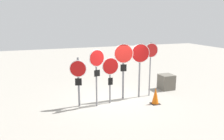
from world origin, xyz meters
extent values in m
plane|color=gray|center=(0.00, 0.00, 0.00)|extent=(40.00, 40.00, 0.00)
cylinder|color=slate|center=(-1.79, 0.09, 1.05)|extent=(0.09, 0.09, 2.11)
cylinder|color=white|center=(-1.81, 0.03, 1.65)|extent=(0.67, 0.24, 0.70)
cylinder|color=#AD0F0F|center=(-1.82, 0.01, 1.65)|extent=(0.62, 0.22, 0.64)
cube|color=black|center=(-1.81, 0.03, 1.09)|extent=(0.27, 0.11, 0.30)
cylinder|color=slate|center=(-1.09, -0.15, 1.21)|extent=(0.07, 0.07, 2.41)
cylinder|color=white|center=(-1.07, -0.21, 2.09)|extent=(0.69, 0.20, 0.71)
cylinder|color=red|center=(-1.07, -0.22, 2.09)|extent=(0.63, 0.19, 0.65)
cube|color=black|center=(-1.07, -0.21, 1.46)|extent=(0.26, 0.09, 0.27)
cylinder|color=slate|center=(-0.43, -0.01, 0.98)|extent=(0.07, 0.07, 1.97)
cylinder|color=white|center=(-0.43, -0.06, 1.68)|extent=(0.74, 0.04, 0.74)
cylinder|color=#AD0F0F|center=(-0.43, -0.08, 1.68)|extent=(0.68, 0.04, 0.68)
cube|color=black|center=(-0.43, -0.06, 1.00)|extent=(0.21, 0.03, 0.32)
cylinder|color=slate|center=(0.31, 0.30, 1.24)|extent=(0.09, 0.09, 2.48)
cylinder|color=white|center=(0.30, 0.23, 2.14)|extent=(0.85, 0.22, 0.87)
cylinder|color=red|center=(0.30, 0.21, 2.14)|extent=(0.79, 0.21, 0.81)
cube|color=black|center=(0.30, 0.23, 1.49)|extent=(0.27, 0.09, 0.32)
cylinder|color=slate|center=(1.12, 0.25, 1.19)|extent=(0.08, 0.08, 2.37)
cylinder|color=white|center=(1.11, 0.18, 2.12)|extent=(0.86, 0.16, 0.87)
cylinder|color=#AD0F0F|center=(1.10, 0.16, 2.12)|extent=(0.80, 0.15, 0.81)
cylinder|color=slate|center=(1.68, 0.25, 1.30)|extent=(0.06, 0.06, 2.59)
cylinder|color=white|center=(1.67, 0.20, 2.22)|extent=(0.68, 0.06, 0.68)
cylinder|color=red|center=(1.67, 0.18, 2.22)|extent=(0.62, 0.05, 0.62)
cube|color=black|center=(1.39, -0.80, 0.01)|extent=(0.37, 0.37, 0.02)
cone|color=#E05B0C|center=(1.39, -0.80, 0.38)|extent=(0.30, 0.30, 0.72)
cube|color=#605B51|center=(3.04, 0.84, 0.39)|extent=(0.71, 0.70, 0.79)
camera|label=1|loc=(-3.49, -8.62, 3.59)|focal=35.00mm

